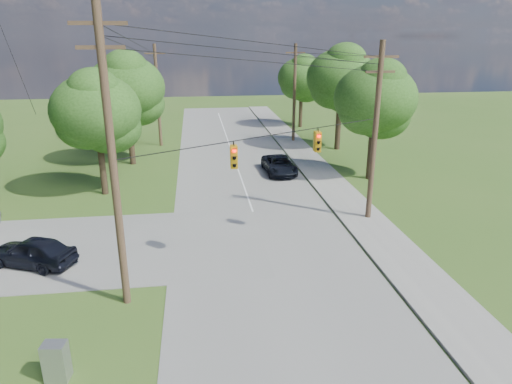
{
  "coord_description": "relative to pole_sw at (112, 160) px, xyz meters",
  "views": [
    {
      "loc": [
        -1.42,
        -16.95,
        10.67
      ],
      "look_at": [
        1.53,
        5.0,
        3.09
      ],
      "focal_mm": 32.0,
      "sensor_mm": 36.0,
      "label": 1
    }
  ],
  "objects": [
    {
      "name": "tree_e_far",
      "position": [
        16.1,
        37.6,
        -0.31
      ],
      "size": [
        5.8,
        5.8,
        8.32
      ],
      "color": "#3E301F",
      "rests_on": "ground"
    },
    {
      "name": "car_cross_dark",
      "position": [
        -4.94,
        3.92,
        -5.46
      ],
      "size": [
        4.62,
        3.23,
        1.46
      ],
      "primitive_type": "imported",
      "rotation": [
        0.0,
        0.0,
        -1.96
      ],
      "color": "black",
      "rests_on": "cross_road"
    },
    {
      "name": "tree_w_near",
      "position": [
        -3.4,
        14.6,
        -0.3
      ],
      "size": [
        6.0,
        6.0,
        8.4
      ],
      "color": "#3E301F",
      "rests_on": "ground"
    },
    {
      "name": "pole_north_e",
      "position": [
        13.5,
        29.6,
        -1.1
      ],
      "size": [
        2.0,
        0.32,
        10.0
      ],
      "color": "brown",
      "rests_on": "ground"
    },
    {
      "name": "tree_w_far",
      "position": [
        -4.4,
        32.6,
        0.02
      ],
      "size": [
        6.0,
        6.0,
        8.73
      ],
      "color": "#3E301F",
      "rests_on": "ground"
    },
    {
      "name": "pole_ne",
      "position": [
        13.5,
        7.6,
        -0.76
      ],
      "size": [
        2.0,
        0.32,
        10.5
      ],
      "color": "brown",
      "rests_on": "ground"
    },
    {
      "name": "ground",
      "position": [
        4.6,
        -0.4,
        -6.23
      ],
      "size": [
        140.0,
        140.0,
        0.0
      ],
      "primitive_type": "plane",
      "color": "#385C1E",
      "rests_on": "ground"
    },
    {
      "name": "pole_sw",
      "position": [
        0.0,
        0.0,
        0.0
      ],
      "size": [
        2.0,
        0.32,
        12.0
      ],
      "color": "brown",
      "rests_on": "ground"
    },
    {
      "name": "car_main_north",
      "position": [
        9.85,
        18.01,
        -5.51
      ],
      "size": [
        2.47,
        5.03,
        1.37
      ],
      "primitive_type": "imported",
      "rotation": [
        0.0,
        0.0,
        0.04
      ],
      "color": "black",
      "rests_on": "main_road"
    },
    {
      "name": "control_cabinet",
      "position": [
        -1.63,
        -4.4,
        -5.55
      ],
      "size": [
        0.81,
        0.63,
        1.36
      ],
      "primitive_type": "cube",
      "rotation": [
        0.0,
        0.0,
        -0.13
      ],
      "color": "#96999B",
      "rests_on": "ground"
    },
    {
      "name": "traffic_signals",
      "position": [
        7.15,
        4.03,
        -0.73
      ],
      "size": [
        4.91,
        3.27,
        1.05
      ],
      "color": "#C38A0B",
      "rests_on": "ground"
    },
    {
      "name": "tree_e_mid",
      "position": [
        17.1,
        25.6,
        0.68
      ],
      "size": [
        6.6,
        6.6,
        9.64
      ],
      "color": "#3E301F",
      "rests_on": "ground"
    },
    {
      "name": "power_lines",
      "position": [
        6.1,
        11.14,
        2.93
      ],
      "size": [
        13.93,
        29.62,
        4.93
      ],
      "color": "black",
      "rests_on": "ground"
    },
    {
      "name": "main_road",
      "position": [
        6.6,
        4.6,
        -6.21
      ],
      "size": [
        10.0,
        100.0,
        0.03
      ],
      "primitive_type": "cube",
      "color": "gray",
      "rests_on": "ground"
    },
    {
      "name": "pole_north_w",
      "position": [
        -0.4,
        29.6,
        -1.1
      ],
      "size": [
        2.0,
        0.32,
        10.0
      ],
      "color": "brown",
      "rests_on": "ground"
    },
    {
      "name": "sidewalk_east",
      "position": [
        13.3,
        4.6,
        -6.17
      ],
      "size": [
        2.6,
        100.0,
        0.12
      ],
      "primitive_type": "cube",
      "color": "gray",
      "rests_on": "ground"
    },
    {
      "name": "tree_w_mid",
      "position": [
        -2.4,
        22.6,
        0.35
      ],
      "size": [
        6.4,
        6.4,
        9.22
      ],
      "color": "#3E301F",
      "rests_on": "ground"
    },
    {
      "name": "tree_e_near",
      "position": [
        16.6,
        15.6,
        0.02
      ],
      "size": [
        6.2,
        6.2,
        8.81
      ],
      "color": "#3E301F",
      "rests_on": "ground"
    }
  ]
}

